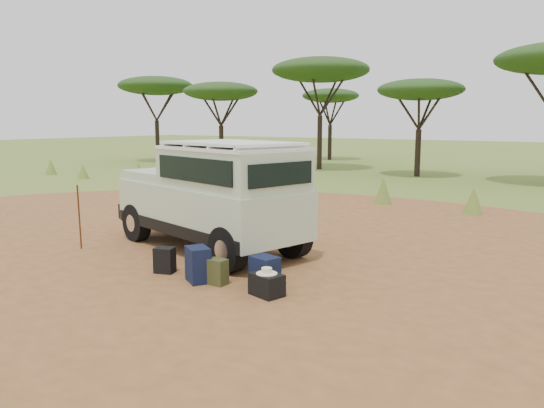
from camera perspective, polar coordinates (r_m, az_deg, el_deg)
The scene contains 13 objects.
ground at distance 10.64m, azimuth -6.40°, elevation -6.09°, with size 140.00×140.00×0.00m, color olive.
dirt_clearing at distance 10.64m, azimuth -6.40°, elevation -6.07°, with size 23.00×23.00×0.01m, color #9C5C33.
grass_fringe at distance 17.91m, azimuth 12.03°, elevation 1.21°, with size 36.60×1.60×0.90m.
acacia_treeline at distance 28.35m, azimuth 22.20°, elevation 12.58°, with size 46.70×13.20×6.26m.
safari_vehicle at distance 11.31m, azimuth -6.31°, elevation 0.65°, with size 5.10×3.03×2.34m.
walking_staff at distance 11.95m, azimuth -20.02°, elevation -1.38°, with size 0.04×0.04×1.47m, color brown.
backpack_black at distance 9.89m, azimuth -11.47°, elevation -5.95°, with size 0.35×0.25×0.47m, color black.
backpack_navy at distance 9.23m, azimuth -7.97°, elevation -6.48°, with size 0.47×0.34×0.62m, color #111D36.
backpack_olive at distance 9.06m, azimuth -5.90°, elevation -7.29°, with size 0.32×0.23×0.45m, color #3D411E.
duffel_navy at distance 8.94m, azimuth -0.79°, elevation -7.25°, with size 0.45×0.34×0.51m, color #111D36.
hard_case at distance 8.48m, azimuth -0.57°, elevation -8.69°, with size 0.51×0.36×0.36m, color black.
stuff_sack at distance 9.33m, azimuth -6.63°, elevation -7.26°, with size 0.31×0.31×0.31m, color black.
safari_hat at distance 8.41m, azimuth -0.57°, elevation -7.28°, with size 0.34×0.34×0.10m.
Camera 1 is at (6.66, -7.84, 2.75)m, focal length 35.00 mm.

